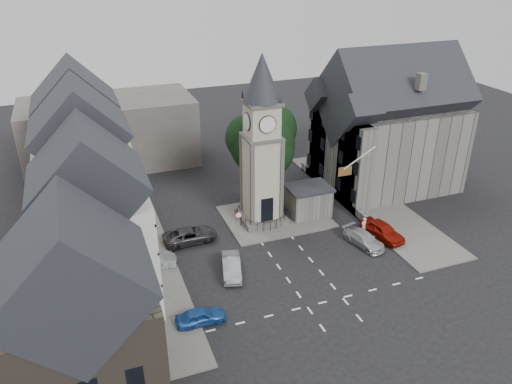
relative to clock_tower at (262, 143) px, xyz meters
name	(u,v)px	position (x,y,z in m)	size (l,w,h in m)	color
ground	(295,263)	(0.00, -7.99, -8.12)	(120.00, 120.00, 0.00)	black
pavement_west	(136,254)	(-12.50, -1.99, -8.05)	(6.00, 30.00, 0.14)	#595651
pavement_east	(367,200)	(12.00, 0.01, -8.05)	(6.00, 26.00, 0.14)	#595651
central_island	(275,217)	(1.50, 0.01, -8.04)	(10.00, 8.00, 0.16)	#595651
road_markings	(325,302)	(0.00, -13.49, -8.12)	(20.00, 8.00, 0.01)	silver
clock_tower	(262,143)	(0.00, 0.00, 0.00)	(4.86, 4.86, 16.25)	#4C4944
stone_shelter	(308,200)	(4.80, -0.49, -6.57)	(4.30, 3.30, 3.08)	#565550
town_tree	(262,135)	(2.00, 5.01, -1.15)	(7.20, 7.20, 10.80)	black
warning_sign_post	(239,220)	(-3.20, -2.56, -6.09)	(0.70, 0.19, 2.85)	black
terrace_pink	(82,150)	(-15.50, 8.01, -1.54)	(8.10, 7.60, 12.80)	tan
terrace_cream	(88,183)	(-15.50, 0.01, -1.54)	(8.10, 7.60, 12.80)	#F3E5CB
terrace_tudor	(96,234)	(-15.50, -7.99, -1.93)	(8.10, 7.60, 12.00)	silver
building_sw_stone	(83,332)	(-17.00, -16.99, -2.77)	(8.60, 7.60, 10.40)	#463E34
backdrop_west	(110,132)	(-12.00, 20.01, -4.12)	(20.00, 10.00, 8.00)	#4C4944
east_building	(386,132)	(15.59, 3.01, -1.86)	(14.40, 11.40, 12.60)	#565550
east_boundary_wall	(334,193)	(9.20, 2.01, -7.67)	(0.40, 16.00, 0.90)	#565550
flagpole	(360,158)	(8.00, -3.99, -1.12)	(3.68, 0.10, 2.74)	white
car_west_blue	(201,316)	(-9.41, -12.48, -7.51)	(1.44, 3.58, 1.22)	#1B4896
car_west_silver	(151,260)	(-11.50, -4.20, -7.44)	(1.44, 4.13, 1.36)	#9FA3A6
car_west_grey	(190,235)	(-7.50, -1.52, -7.44)	(2.27, 4.93, 1.37)	#2E2D30
car_island_silver	(231,266)	(-5.50, -7.49, -7.43)	(1.45, 4.17, 1.37)	#92969A
car_island_east	(364,239)	(7.00, -7.49, -7.50)	(1.75, 4.30, 1.25)	#AFB3B7
car_east_red	(382,230)	(9.27, -6.99, -7.35)	(1.83, 4.55, 1.55)	maroon
pedestrian	(364,226)	(8.00, -5.79, -7.26)	(0.63, 0.41, 1.72)	beige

